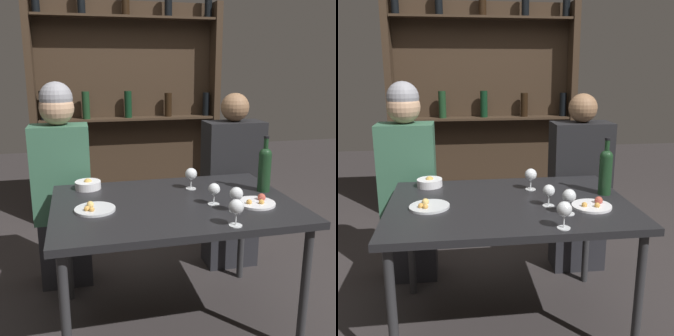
{
  "view_description": "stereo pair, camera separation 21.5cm",
  "coord_description": "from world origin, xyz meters",
  "views": [
    {
      "loc": [
        -0.48,
        -1.9,
        1.42
      ],
      "look_at": [
        0.0,
        0.13,
        0.88
      ],
      "focal_mm": 42.0,
      "sensor_mm": 36.0,
      "label": 1
    },
    {
      "loc": [
        -0.27,
        -1.94,
        1.42
      ],
      "look_at": [
        0.0,
        0.13,
        0.88
      ],
      "focal_mm": 42.0,
      "sensor_mm": 36.0,
      "label": 2
    }
  ],
  "objects": [
    {
      "name": "snack_bowl",
      "position": [
        -0.43,
        0.33,
        0.75
      ],
      "size": [
        0.15,
        0.15,
        0.06
      ],
      "color": "white",
      "rests_on": "dining_table"
    },
    {
      "name": "food_plate_0",
      "position": [
        0.41,
        -0.13,
        0.74
      ],
      "size": [
        0.2,
        0.2,
        0.05
      ],
      "color": "white",
      "rests_on": "dining_table"
    },
    {
      "name": "wine_glass_3",
      "position": [
        0.19,
        -0.38,
        0.81
      ],
      "size": [
        0.07,
        0.07,
        0.12
      ],
      "color": "silver",
      "rests_on": "dining_table"
    },
    {
      "name": "seated_person_right",
      "position": [
        0.58,
        0.6,
        0.59
      ],
      "size": [
        0.4,
        0.22,
        1.25
      ],
      "color": "#26262B",
      "rests_on": "ground_plane"
    },
    {
      "name": "wine_bottle",
      "position": [
        0.54,
        0.06,
        0.87
      ],
      "size": [
        0.07,
        0.07,
        0.32
      ],
      "color": "#19381E",
      "rests_on": "dining_table"
    },
    {
      "name": "wine_rack_wall",
      "position": [
        -0.0,
        1.78,
        1.06
      ],
      "size": [
        1.73,
        0.21,
        2.09
      ],
      "color": "#38281C",
      "rests_on": "ground_plane"
    },
    {
      "name": "seated_person_left",
      "position": [
        -0.59,
        0.6,
        0.66
      ],
      "size": [
        0.36,
        0.22,
        1.33
      ],
      "color": "#26262B",
      "rests_on": "ground_plane"
    },
    {
      "name": "wine_glass_1",
      "position": [
        0.19,
        -0.09,
        0.81
      ],
      "size": [
        0.06,
        0.06,
        0.11
      ],
      "color": "silver",
      "rests_on": "dining_table"
    },
    {
      "name": "food_plate_1",
      "position": [
        -0.41,
        -0.04,
        0.74
      ],
      "size": [
        0.2,
        0.2,
        0.04
      ],
      "color": "silver",
      "rests_on": "dining_table"
    },
    {
      "name": "dining_table",
      "position": [
        0.0,
        0.0,
        0.67
      ],
      "size": [
        1.26,
        0.88,
        0.73
      ],
      "color": "black",
      "rests_on": "ground_plane"
    },
    {
      "name": "wine_glass_2",
      "position": [
        0.26,
        -0.21,
        0.82
      ],
      "size": [
        0.07,
        0.07,
        0.13
      ],
      "color": "silver",
      "rests_on": "dining_table"
    },
    {
      "name": "wine_glass_0",
      "position": [
        0.15,
        0.19,
        0.81
      ],
      "size": [
        0.07,
        0.07,
        0.13
      ],
      "color": "silver",
      "rests_on": "dining_table"
    },
    {
      "name": "ground_plane",
      "position": [
        0.0,
        0.0,
        0.0
      ],
      "size": [
        10.0,
        10.0,
        0.0
      ],
      "primitive_type": "plane",
      "color": "#332D2D"
    }
  ]
}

